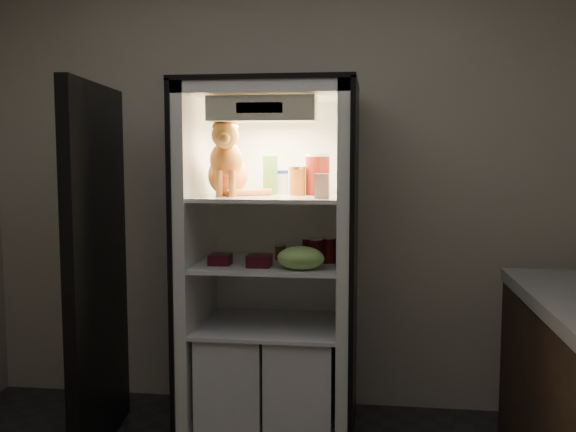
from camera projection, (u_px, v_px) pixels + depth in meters
The scene contains 16 objects.
room_shell at pixel (202, 117), 1.99m from camera, with size 3.60×3.60×3.60m.
refrigerator at pixel (272, 287), 3.44m from camera, with size 0.90×0.72×1.88m.
fridge_door at pixel (97, 271), 3.23m from camera, with size 0.17×0.87×1.85m.
tabby_cat at pixel (227, 166), 3.30m from camera, with size 0.36×0.40×0.41m.
parmesan_shaker at pixel (270, 175), 3.39m from camera, with size 0.08×0.08×0.20m.
mayo_tub at pixel (280, 182), 3.48m from camera, with size 0.09×0.09×0.13m.
salsa_jar at pixel (297, 181), 3.33m from camera, with size 0.08×0.08×0.15m.
pepper_jar at pixel (317, 174), 3.35m from camera, with size 0.13×0.13×0.22m.
cream_carton at pixel (322, 186), 3.12m from camera, with size 0.07×0.07×0.12m, color silver.
soda_can_a at pixel (308, 249), 3.41m from camera, with size 0.06×0.06×0.12m.
soda_can_b at pixel (329, 250), 3.32m from camera, with size 0.07×0.07×0.13m.
soda_can_c at pixel (316, 251), 3.29m from camera, with size 0.07×0.07×0.13m.
condiment_jar at pixel (280, 252), 3.43m from camera, with size 0.06×0.06×0.08m.
grape_bag at pixel (301, 258), 3.13m from camera, with size 0.23×0.17×0.12m, color #81BC57.
berry_box_left at pixel (220, 259), 3.28m from camera, with size 0.11×0.11×0.05m, color #440B15.
berry_box_right at pixel (259, 261), 3.22m from camera, with size 0.12×0.12×0.06m, color #440B15.
Camera 1 is at (0.53, -1.96, 1.51)m, focal length 40.00 mm.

